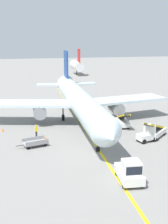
# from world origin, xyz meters

# --- Properties ---
(ground_plane) EXTENTS (300.00, 300.00, 0.00)m
(ground_plane) POSITION_xyz_m (0.00, 0.00, 0.00)
(ground_plane) COLOR gray
(taxi_line_yellow) EXTENTS (2.99, 79.96, 0.01)m
(taxi_line_yellow) POSITION_xyz_m (1.30, 5.00, 0.00)
(taxi_line_yellow) COLOR yellow
(taxi_line_yellow) RESTS_ON ground
(airliner) EXTENTS (28.59, 35.29, 10.10)m
(airliner) POSITION_xyz_m (1.31, 12.64, 3.42)
(airliner) COLOR silver
(airliner) RESTS_ON ground
(pushback_tug) EXTENTS (2.22, 3.76, 2.20)m
(pushback_tug) POSITION_xyz_m (1.71, -7.12, 0.99)
(pushback_tug) COLOR silver
(pushback_tug) RESTS_ON ground
(baggage_tug_near_wing) EXTENTS (2.65, 1.87, 2.10)m
(baggage_tug_near_wing) POSITION_xyz_m (7.85, 2.47, 0.93)
(baggage_tug_near_wing) COLOR silver
(baggage_tug_near_wing) RESTS_ON ground
(belt_loader_forward_hold) EXTENTS (2.08, 5.14, 2.59)m
(belt_loader_forward_hold) POSITION_xyz_m (7.05, 9.20, 0.78)
(belt_loader_forward_hold) COLOR silver
(belt_loader_forward_hold) RESTS_ON ground
(belt_loader_aft_hold) EXTENTS (4.55, 4.27, 2.59)m
(belt_loader_aft_hold) POSITION_xyz_m (9.54, 3.69, 0.78)
(belt_loader_aft_hold) COLOR silver
(belt_loader_aft_hold) RESTS_ON ground
(baggage_cart_loaded) EXTENTS (3.84, 2.22, 0.94)m
(baggage_cart_loaded) POSITION_xyz_m (-5.88, 3.84, 0.47)
(baggage_cart_loaded) COLOR #A5A5A8
(baggage_cart_loaded) RESTS_ON ground
(ground_crew_marshaller) EXTENTS (0.36, 0.24, 1.70)m
(ground_crew_marshaller) POSITION_xyz_m (-5.50, 7.00, 0.91)
(ground_crew_marshaller) COLOR #26262D
(ground_crew_marshaller) RESTS_ON ground
(safety_cone_nose_left) EXTENTS (0.36, 0.36, 0.44)m
(safety_cone_nose_left) POSITION_xyz_m (-9.81, 10.65, 0.22)
(safety_cone_nose_left) COLOR orange
(safety_cone_nose_left) RESTS_ON ground
(safety_cone_nose_right) EXTENTS (0.36, 0.36, 0.44)m
(safety_cone_nose_right) POSITION_xyz_m (-4.48, 6.03, 0.22)
(safety_cone_nose_right) COLOR orange
(safety_cone_nose_right) RESTS_ON ground
(distant_aircraft_far_left) EXTENTS (3.00, 10.10, 8.80)m
(distant_aircraft_far_left) POSITION_xyz_m (12.85, 69.29, 3.22)
(distant_aircraft_far_left) COLOR silver
(distant_aircraft_far_left) RESTS_ON ground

